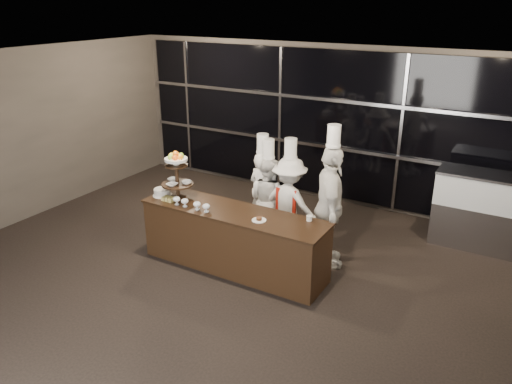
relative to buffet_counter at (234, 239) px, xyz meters
The scene contains 14 objects.
room 2.03m from the buffet_counter, 81.34° to the right, with size 10.00×10.00×10.00m.
window_wall 3.38m from the buffet_counter, 85.32° to the left, with size 8.60×0.10×2.80m.
buffet_counter is the anchor object (origin of this frame).
display_stand 1.33m from the buffet_counter, behind, with size 0.48×0.48×0.74m.
compotes 0.82m from the buffet_counter, 159.40° to the right, with size 0.64×0.11×0.12m.
layer_cake 1.37m from the buffet_counter, behind, with size 0.30×0.30×0.11m.
pastry_squares 1.17m from the buffet_counter, behind, with size 0.20×0.13×0.05m.
small_plate 0.68m from the buffet_counter, 11.70° to the right, with size 0.20×0.20×0.05m.
chef_cup 1.21m from the buffet_counter, 13.07° to the left, with size 0.08×0.08×0.07m, color white.
display_case 3.95m from the buffet_counter, 40.74° to the left, with size 1.40×0.61×1.24m.
chef_a 1.24m from the buffet_counter, 99.30° to the left, with size 0.60×0.46×1.76m.
chef_b 1.13m from the buffet_counter, 92.29° to the left, with size 0.77×0.64×1.71m.
chef_c 1.13m from the buffet_counter, 69.27° to the left, with size 1.02×0.64×1.80m.
chef_d 1.48m from the buffet_counter, 35.23° to the left, with size 0.91×1.17×2.15m.
Camera 1 is at (3.33, -3.75, 3.77)m, focal length 35.00 mm.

